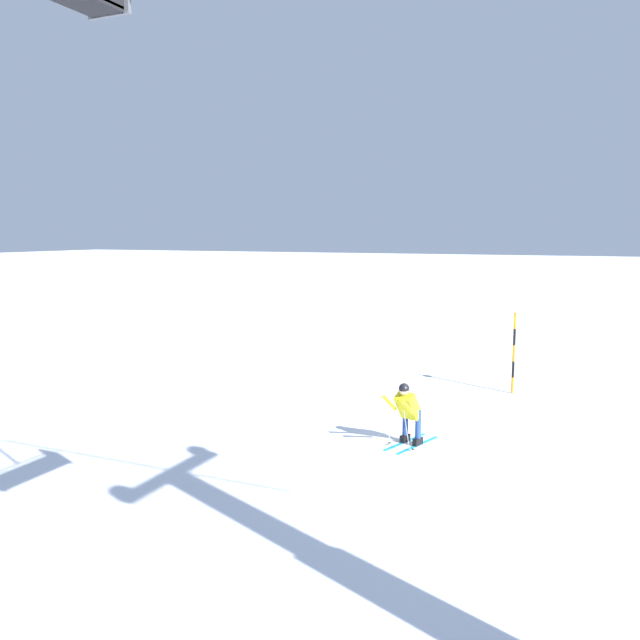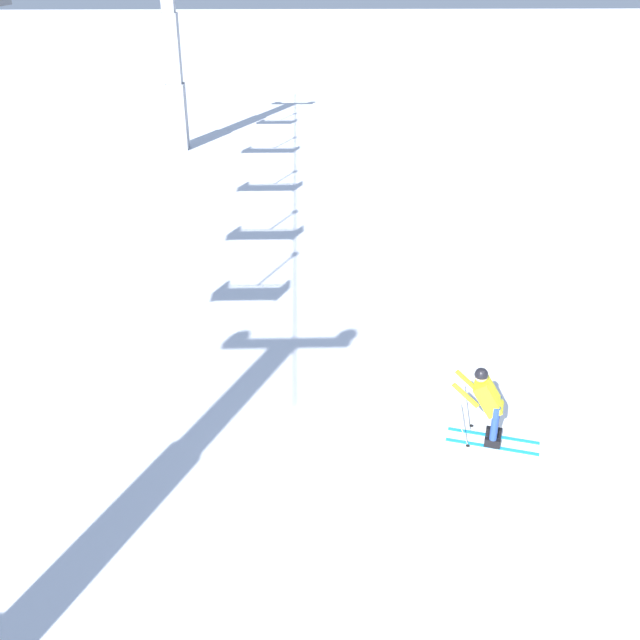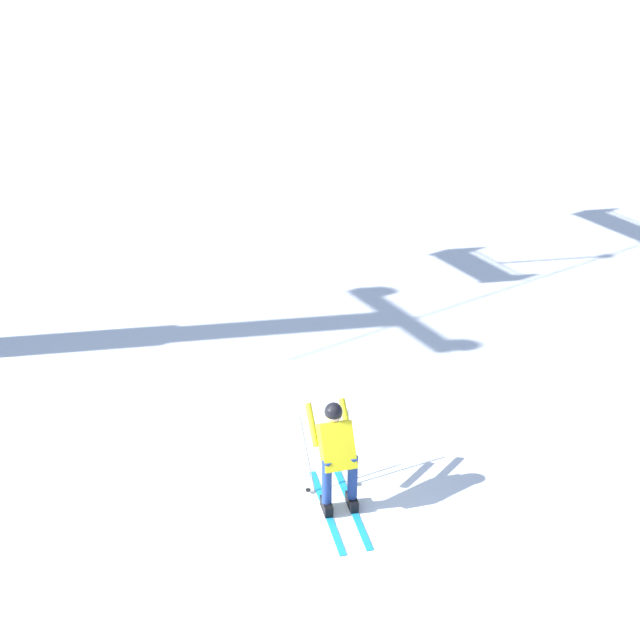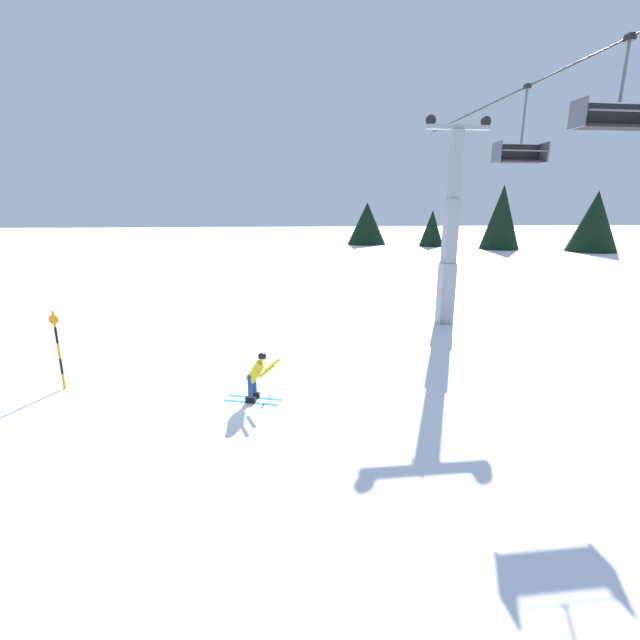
# 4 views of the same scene
# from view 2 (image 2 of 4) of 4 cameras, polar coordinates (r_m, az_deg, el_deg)

# --- Properties ---
(ground_plane) EXTENTS (260.00, 260.00, 0.00)m
(ground_plane) POSITION_cam_2_polar(r_m,az_deg,el_deg) (12.55, 12.70, -12.32)
(ground_plane) COLOR white
(skier_carving_main) EXTENTS (1.04, 1.73, 1.60)m
(skier_carving_main) POSITION_cam_2_polar(r_m,az_deg,el_deg) (13.04, 13.06, -6.19)
(skier_carving_main) COLOR #198CCC
(skier_carving_main) RESTS_ON ground_plane
(lift_tower_far) EXTENTS (0.79, 2.51, 9.20)m
(lift_tower_far) POSITION_cam_2_polar(r_m,az_deg,el_deg) (33.95, -11.52, 19.35)
(lift_tower_far) COLOR gray
(lift_tower_far) RESTS_ON ground_plane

